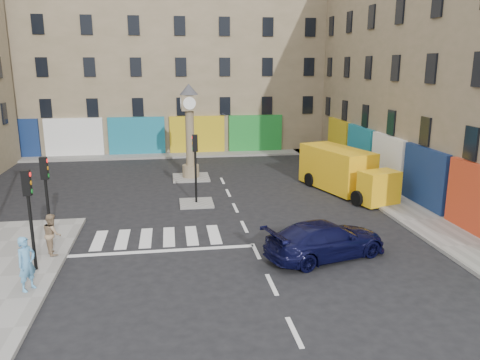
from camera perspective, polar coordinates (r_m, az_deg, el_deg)
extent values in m
plane|color=black|center=(18.38, 2.53, -9.87)|extent=(120.00, 120.00, 0.00)
cube|color=gray|center=(30.00, 15.27, -0.74)|extent=(2.60, 30.00, 0.15)
cube|color=gray|center=(39.39, -9.49, 3.00)|extent=(32.00, 2.40, 0.15)
cube|color=gray|center=(25.61, -5.34, -2.82)|extent=(1.80, 1.80, 0.12)
cube|color=gray|center=(31.40, -6.00, 0.30)|extent=(2.40, 2.40, 0.12)
cube|color=#89745A|center=(32.21, 26.82, 13.53)|extent=(10.00, 30.00, 16.00)
cube|color=gray|center=(44.51, -9.86, 15.13)|extent=(32.00, 10.00, 17.00)
cylinder|color=black|center=(18.39, -24.00, -5.93)|extent=(0.12, 0.12, 2.80)
cube|color=black|center=(17.88, -24.58, -0.33)|extent=(0.28, 0.22, 0.90)
cylinder|color=black|center=(20.59, -22.30, -3.70)|extent=(0.12, 0.12, 2.80)
cube|color=black|center=(20.14, -22.79, 1.33)|extent=(0.28, 0.22, 0.90)
cylinder|color=black|center=(25.23, -5.41, 0.35)|extent=(0.12, 0.12, 2.80)
cube|color=black|center=(24.86, -5.51, 4.50)|extent=(0.28, 0.22, 0.90)
cylinder|color=#89745A|center=(31.29, -6.02, 1.12)|extent=(1.10, 1.10, 0.80)
cylinder|color=#89745A|center=(30.88, -6.12, 5.10)|extent=(0.56, 0.56, 3.60)
cube|color=#89745A|center=(30.62, -6.23, 9.36)|extent=(1.00, 1.00, 1.00)
cylinder|color=white|center=(30.10, -6.19, 9.28)|extent=(0.80, 0.06, 0.80)
cone|color=#333338|center=(30.56, -6.27, 10.95)|extent=(1.20, 1.20, 0.70)
imported|color=black|center=(18.79, 10.41, -7.16)|extent=(5.38, 3.42, 1.45)
cube|color=yellow|center=(28.86, 11.68, 1.44)|extent=(3.44, 5.45, 2.43)
cube|color=yellow|center=(26.07, 16.57, -0.90)|extent=(2.28, 1.77, 1.79)
cube|color=black|center=(25.93, 16.71, -0.03)|extent=(1.99, 1.41, 0.74)
cylinder|color=black|center=(25.86, 14.10, -2.19)|extent=(0.49, 0.88, 0.84)
cylinder|color=black|center=(27.20, 17.58, -1.63)|extent=(0.49, 0.88, 0.84)
cylinder|color=black|center=(29.48, 8.48, 0.05)|extent=(0.49, 0.88, 0.84)
cylinder|color=black|center=(30.66, 11.79, 0.45)|extent=(0.49, 0.88, 0.84)
imported|color=#5595C4|center=(17.04, -24.58, -9.25)|extent=(0.75, 0.81, 1.85)
imported|color=#95795B|center=(19.81, -21.93, -6.12)|extent=(0.89, 0.98, 1.63)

